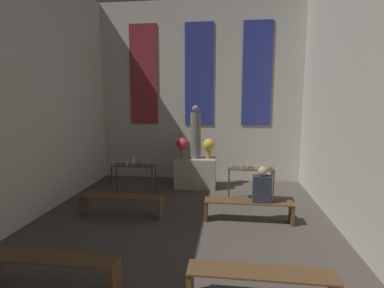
% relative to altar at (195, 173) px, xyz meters
% --- Properties ---
extents(wall_back, '(6.44, 0.16, 5.45)m').
position_rel_altar_xyz_m(wall_back, '(0.00, 0.99, 2.33)').
color(wall_back, beige).
rests_on(wall_back, ground_plane).
extents(altar, '(1.16, 0.66, 0.85)m').
position_rel_altar_xyz_m(altar, '(0.00, 0.00, 0.00)').
color(altar, '#ADA38E').
rests_on(altar, ground_plane).
extents(statue, '(0.30, 0.30, 1.50)m').
position_rel_altar_xyz_m(statue, '(0.00, 0.00, 1.13)').
color(statue, slate).
rests_on(statue, altar).
extents(flower_vase_left, '(0.34, 0.34, 0.57)m').
position_rel_altar_xyz_m(flower_vase_left, '(-0.38, 0.00, 0.78)').
color(flower_vase_left, '#937A5B').
rests_on(flower_vase_left, altar).
extents(flower_vase_right, '(0.34, 0.34, 0.57)m').
position_rel_altar_xyz_m(flower_vase_right, '(0.38, 0.00, 0.78)').
color(flower_vase_right, '#937A5B').
rests_on(flower_vase_right, altar).
extents(candle_rack_left, '(1.12, 0.38, 1.04)m').
position_rel_altar_xyz_m(candle_rack_left, '(-1.50, -1.05, 0.28)').
color(candle_rack_left, '#473823').
rests_on(candle_rack_left, ground_plane).
extents(candle_rack_right, '(1.12, 0.38, 1.04)m').
position_rel_altar_xyz_m(candle_rack_right, '(1.50, -1.05, 0.28)').
color(candle_rack_right, '#473823').
rests_on(candle_rack_right, ground_plane).
extents(pew_second_left, '(1.81, 0.36, 0.44)m').
position_rel_altar_xyz_m(pew_second_left, '(-1.37, -4.89, -0.11)').
color(pew_second_left, brown).
rests_on(pew_second_left, ground_plane).
extents(pew_second_right, '(1.81, 0.36, 0.44)m').
position_rel_altar_xyz_m(pew_second_right, '(1.37, -4.89, -0.11)').
color(pew_second_right, brown).
rests_on(pew_second_right, ground_plane).
extents(pew_back_left, '(1.81, 0.36, 0.44)m').
position_rel_altar_xyz_m(pew_back_left, '(-1.37, -2.33, -0.11)').
color(pew_back_left, brown).
rests_on(pew_back_left, ground_plane).
extents(pew_back_right, '(1.81, 0.36, 0.44)m').
position_rel_altar_xyz_m(pew_back_right, '(1.37, -2.33, -0.11)').
color(pew_back_right, brown).
rests_on(pew_back_right, ground_plane).
extents(person_seated, '(0.36, 0.24, 0.74)m').
position_rel_altar_xyz_m(person_seated, '(1.63, -2.33, 0.34)').
color(person_seated, '#282D38').
rests_on(person_seated, pew_back_right).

